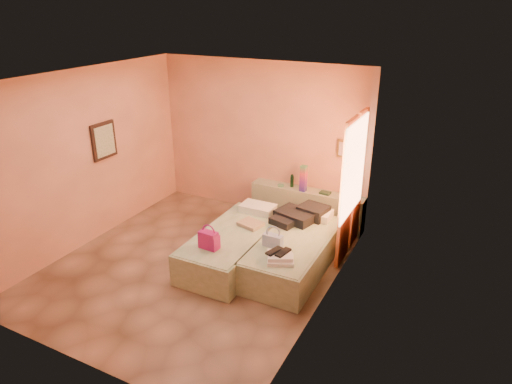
% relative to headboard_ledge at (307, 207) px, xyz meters
% --- Properties ---
extents(ground, '(4.50, 4.50, 0.00)m').
position_rel_headboard_ledge_xyz_m(ground, '(-0.98, -2.10, -0.33)').
color(ground, tan).
rests_on(ground, ground).
extents(room_walls, '(4.02, 4.51, 2.81)m').
position_rel_headboard_ledge_xyz_m(room_walls, '(-0.77, -1.53, 1.46)').
color(room_walls, '#F6A683').
rests_on(room_walls, ground).
extents(headboard_ledge, '(2.05, 0.30, 0.65)m').
position_rel_headboard_ledge_xyz_m(headboard_ledge, '(0.00, 0.00, 0.00)').
color(headboard_ledge, '#98A386').
rests_on(headboard_ledge, ground).
extents(bed_left, '(0.92, 2.01, 0.50)m').
position_rel_headboard_ledge_xyz_m(bed_left, '(-0.52, -1.70, -0.08)').
color(bed_left, beige).
rests_on(bed_left, ground).
extents(bed_right, '(0.92, 2.01, 0.50)m').
position_rel_headboard_ledge_xyz_m(bed_right, '(0.38, -1.48, -0.08)').
color(bed_right, beige).
rests_on(bed_right, ground).
extents(water_bottle, '(0.08, 0.08, 0.22)m').
position_rel_headboard_ledge_xyz_m(water_bottle, '(-0.30, 0.01, 0.44)').
color(water_bottle, '#143820').
rests_on(water_bottle, headboard_ledge).
extents(rainbow_box, '(0.11, 0.11, 0.46)m').
position_rel_headboard_ledge_xyz_m(rainbow_box, '(-0.05, -0.08, 0.56)').
color(rainbow_box, '#B11571').
rests_on(rainbow_box, headboard_ledge).
extents(small_dish, '(0.15, 0.15, 0.03)m').
position_rel_headboard_ledge_xyz_m(small_dish, '(-0.49, -0.06, 0.34)').
color(small_dish, '#559C74').
rests_on(small_dish, headboard_ledge).
extents(green_book, '(0.19, 0.14, 0.03)m').
position_rel_headboard_ledge_xyz_m(green_book, '(0.33, -0.02, 0.34)').
color(green_book, '#223F2D').
rests_on(green_book, headboard_ledge).
extents(flower_vase, '(0.24, 0.24, 0.24)m').
position_rel_headboard_ledge_xyz_m(flower_vase, '(0.72, -0.03, 0.45)').
color(flower_vase, silver).
rests_on(flower_vase, headboard_ledge).
extents(magenta_handbag, '(0.29, 0.17, 0.26)m').
position_rel_headboard_ledge_xyz_m(magenta_handbag, '(-0.59, -2.28, 0.31)').
color(magenta_handbag, '#B11571').
rests_on(magenta_handbag, bed_left).
extents(khaki_garment, '(0.40, 0.35, 0.06)m').
position_rel_headboard_ledge_xyz_m(khaki_garment, '(-0.39, -1.41, 0.20)').
color(khaki_garment, tan).
rests_on(khaki_garment, bed_left).
extents(clothes_pile, '(0.81, 0.81, 0.19)m').
position_rel_headboard_ledge_xyz_m(clothes_pile, '(0.21, -0.90, 0.27)').
color(clothes_pile, black).
rests_on(clothes_pile, bed_right).
extents(blue_handbag, '(0.29, 0.13, 0.18)m').
position_rel_headboard_ledge_xyz_m(blue_handbag, '(0.19, -1.83, 0.27)').
color(blue_handbag, '#476AAA').
rests_on(blue_handbag, bed_right).
extents(towel_stack, '(0.44, 0.42, 0.10)m').
position_rel_headboard_ledge_xyz_m(towel_stack, '(0.45, -2.15, 0.23)').
color(towel_stack, white).
rests_on(towel_stack, bed_right).
extents(sandal_pair, '(0.27, 0.31, 0.03)m').
position_rel_headboard_ledge_xyz_m(sandal_pair, '(0.40, -2.12, 0.29)').
color(sandal_pair, black).
rests_on(sandal_pair, towel_stack).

